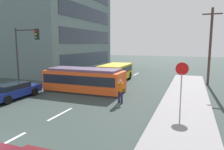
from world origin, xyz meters
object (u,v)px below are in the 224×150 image
Objects in this scene: city_bus at (116,72)px; pedestrian_crossing at (120,90)px; parked_sedan_mid at (13,91)px; utility_pole_mid at (210,45)px; stop_sign at (182,76)px; traffic_light_mast at (25,49)px; streetcar_tram at (84,80)px.

pedestrian_crossing is at bearing -67.66° from city_bus.
parked_sedan_mid is (-4.61, -9.96, -0.44)m from city_bus.
city_bus is at bearing 65.16° from parked_sedan_mid.
parked_sedan_mid is 18.30m from utility_pole_mid.
stop_sign is at bearing 6.87° from parked_sedan_mid.
city_bus is 0.96× the size of traffic_light_mast.
stop_sign is 10.16m from utility_pole_mid.
stop_sign is 12.20m from traffic_light_mast.
stop_sign is (8.07, -2.64, 1.14)m from streetcar_tram.
streetcar_tram is 0.91× the size of utility_pole_mid.
city_bus is 0.69× the size of utility_pole_mid.
city_bus is at bearing 112.34° from pedestrian_crossing.
city_bus is 9.98m from utility_pole_mid.
stop_sign is (11.95, 1.44, 1.57)m from parked_sedan_mid.
utility_pole_mid is at bearing 77.71° from stop_sign.
utility_pole_mid is (14.08, 11.21, 3.34)m from parked_sedan_mid.
parked_sedan_mid is (-7.95, -1.82, -0.32)m from pedestrian_crossing.
stop_sign is at bearing -49.24° from city_bus.
city_bus is at bearing 82.90° from streetcar_tram.
utility_pole_mid is at bearing 38.53° from parked_sedan_mid.
utility_pole_mid is at bearing 56.90° from pedestrian_crossing.
parked_sedan_mid is 1.56× the size of stop_sign.
utility_pole_mid is (14.23, 9.55, 0.24)m from traffic_light_mast.
traffic_light_mast is at bearing 95.43° from parked_sedan_mid.
city_bus is 1.81× the size of stop_sign.
pedestrian_crossing is at bearing 174.61° from stop_sign.
pedestrian_crossing is at bearing 1.11° from traffic_light_mast.
pedestrian_crossing is at bearing 12.87° from parked_sedan_mid.
traffic_light_mast is (-12.11, 0.22, 1.53)m from stop_sign.
traffic_light_mast reaches higher than stop_sign.
city_bus is 1.16× the size of parked_sedan_mid.
city_bus is at bearing 130.76° from stop_sign.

